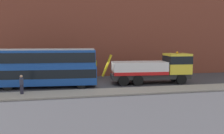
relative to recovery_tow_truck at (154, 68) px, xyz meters
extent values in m
plane|color=#38383D|center=(-5.87, 0.44, -1.76)|extent=(120.00, 120.00, 0.00)
cube|color=gray|center=(-5.87, -3.76, -1.68)|extent=(60.00, 2.80, 0.15)
cube|color=brown|center=(-5.87, 7.12, 6.24)|extent=(60.00, 1.20, 16.00)
cube|color=#2D2D2D|center=(-0.48, 0.03, -0.90)|extent=(9.13, 2.81, 0.55)
cube|color=yellow|center=(2.71, -0.18, 0.52)|extent=(2.77, 2.77, 2.30)
cube|color=black|center=(2.71, -0.18, 0.97)|extent=(2.80, 2.80, 0.90)
cube|color=silver|center=(-1.78, 0.12, 0.07)|extent=(6.26, 3.00, 1.40)
cube|color=red|center=(-1.78, 0.12, -0.45)|extent=(6.26, 3.06, 0.36)
cylinder|color=#B79914|center=(-5.48, 0.37, 0.37)|extent=(1.25, 0.36, 2.52)
sphere|color=orange|center=(2.71, -0.18, 1.79)|extent=(0.24, 0.24, 0.24)
cylinder|color=black|center=(2.89, 0.92, -1.18)|extent=(1.18, 0.42, 1.16)
cylinder|color=black|center=(2.74, -1.30, -1.18)|extent=(1.18, 0.42, 1.16)
cylinder|color=black|center=(-2.10, 1.25, -1.18)|extent=(1.18, 0.42, 1.16)
cylinder|color=black|center=(-2.25, -0.96, -1.18)|extent=(1.18, 0.42, 1.16)
cylinder|color=black|center=(-3.70, 1.36, -1.18)|extent=(1.18, 0.42, 1.16)
cylinder|color=black|center=(-3.85, -0.85, -1.18)|extent=(1.18, 0.42, 1.16)
cube|color=#19479E|center=(-12.26, 0.03, -0.47)|extent=(11.14, 3.23, 1.90)
cube|color=#19479E|center=(-12.26, 0.03, 1.33)|extent=(10.92, 3.12, 1.70)
cube|color=black|center=(-12.26, 0.03, -0.22)|extent=(11.04, 3.27, 0.90)
cube|color=black|center=(-12.26, 0.03, 1.43)|extent=(10.82, 3.26, 1.00)
cube|color=#B2B2B2|center=(-12.26, 0.03, 2.24)|extent=(10.69, 3.00, 0.12)
cube|color=yellow|center=(-6.75, -0.34, 0.78)|extent=(0.16, 1.50, 0.44)
cylinder|color=black|center=(-8.30, 0.85, -1.24)|extent=(1.06, 0.37, 1.04)
cylinder|color=black|center=(-8.44, -1.31, -1.24)|extent=(1.06, 0.37, 1.04)
cylinder|color=black|center=(-15.48, 1.33, -1.24)|extent=(1.06, 0.37, 1.04)
cylinder|color=black|center=(-15.63, -0.82, -1.24)|extent=(1.06, 0.37, 1.04)
cylinder|color=#232333|center=(-13.83, -3.36, -1.18)|extent=(0.39, 0.39, 0.85)
cube|color=#2D3347|center=(-13.83, -3.36, -0.45)|extent=(0.40, 0.47, 0.62)
sphere|color=tan|center=(-13.83, -3.36, -0.02)|extent=(0.24, 0.24, 0.24)
camera|label=1|loc=(-9.67, -23.97, 3.04)|focal=35.62mm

